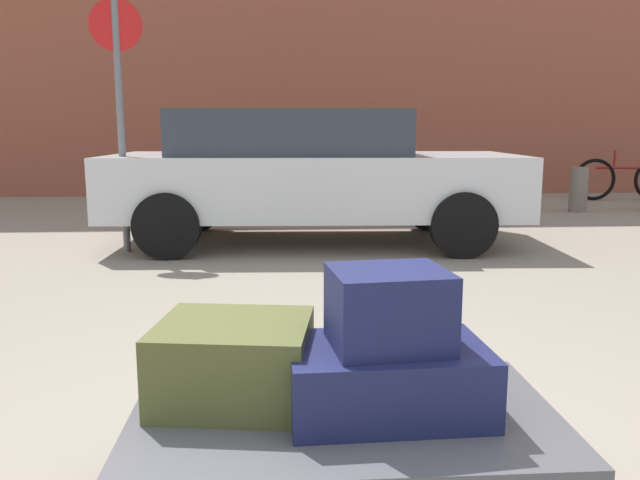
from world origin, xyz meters
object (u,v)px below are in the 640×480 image
at_px(suitcase_olive_front_right, 234,361).
at_px(bollard_kerb_mid, 579,190).
at_px(luggage_cart, 344,431).
at_px(suitcase_navy_rear_left, 387,379).
at_px(bicycle_leaning, 625,179).
at_px(parked_car, 309,173).
at_px(bollard_kerb_near, 477,190).
at_px(duffel_bag_navy_topmost_pile, 389,308).
at_px(no_parking_sign, 119,99).

height_order(suitcase_olive_front_right, bollard_kerb_mid, bollard_kerb_mid).
height_order(luggage_cart, suitcase_olive_front_right, suitcase_olive_front_right).
height_order(suitcase_navy_rear_left, bicycle_leaning, bicycle_leaning).
xyz_separation_m(suitcase_navy_rear_left, bollard_kerb_mid, (4.14, 7.35, -0.12)).
bearing_deg(luggage_cart, parked_car, 88.56).
xyz_separation_m(bicycle_leaning, bollard_kerb_mid, (-1.49, -1.42, -0.04)).
relative_size(bicycle_leaning, bollard_kerb_mid, 2.65).
distance_m(luggage_cart, bicycle_leaning, 10.49).
bearing_deg(luggage_cart, bollard_kerb_near, 69.64).
distance_m(suitcase_olive_front_right, duffel_bag_navy_topmost_pile, 0.55).
height_order(suitcase_navy_rear_left, bollard_kerb_mid, bollard_kerb_mid).
relative_size(luggage_cart, suitcase_olive_front_right, 2.75).
distance_m(luggage_cart, suitcase_olive_front_right, 0.43).
distance_m(parked_car, no_parking_sign, 2.06).
bearing_deg(parked_car, no_parking_sign, -167.25).
bearing_deg(bicycle_leaning, bollard_kerb_mid, -136.55).
height_order(parked_car, bollard_kerb_near, parked_car).
distance_m(luggage_cart, bollard_kerb_mid, 8.50).
relative_size(suitcase_olive_front_right, parked_car, 0.11).
bearing_deg(bicycle_leaning, duffel_bag_navy_topmost_pile, -122.71).
distance_m(duffel_bag_navy_topmost_pile, bollard_kerb_near, 7.80).
height_order(duffel_bag_navy_topmost_pile, bicycle_leaning, bicycle_leaning).
xyz_separation_m(duffel_bag_navy_topmost_pile, no_parking_sign, (-1.88, 4.58, 0.84)).
distance_m(duffel_bag_navy_topmost_pile, bicycle_leaning, 10.42).
relative_size(duffel_bag_navy_topmost_pile, bollard_kerb_near, 0.54).
bearing_deg(suitcase_navy_rear_left, parked_car, 87.97).
xyz_separation_m(suitcase_olive_front_right, no_parking_sign, (-1.38, 4.45, 1.04)).
distance_m(suitcase_navy_rear_left, bicycle_leaning, 10.42).
relative_size(duffel_bag_navy_topmost_pile, parked_car, 0.08).
height_order(bollard_kerb_near, no_parking_sign, no_parking_sign).
relative_size(suitcase_olive_front_right, no_parking_sign, 0.20).
xyz_separation_m(parked_car, no_parking_sign, (-1.86, -0.42, 0.76)).
xyz_separation_m(duffel_bag_navy_topmost_pile, parked_car, (-0.01, 5.00, 0.08)).
bearing_deg(suitcase_olive_front_right, duffel_bag_navy_topmost_pile, -6.13).
height_order(bicycle_leaning, no_parking_sign, no_parking_sign).
height_order(duffel_bag_navy_topmost_pile, parked_car, parked_car).
relative_size(luggage_cart, duffel_bag_navy_topmost_pile, 3.84).
relative_size(suitcase_olive_front_right, bollard_kerb_mid, 0.75).
height_order(duffel_bag_navy_topmost_pile, bollard_kerb_mid, duffel_bag_navy_topmost_pile).
bearing_deg(suitcase_navy_rear_left, duffel_bag_navy_topmost_pile, 0.00).
relative_size(luggage_cart, suitcase_navy_rear_left, 2.18).
xyz_separation_m(luggage_cart, no_parking_sign, (-1.74, 4.57, 1.25)).
xyz_separation_m(suitcase_olive_front_right, bollard_kerb_mid, (4.63, 7.23, -0.14)).
xyz_separation_m(parked_car, bollard_kerb_near, (2.60, 2.35, -0.43)).
height_order(duffel_bag_navy_topmost_pile, no_parking_sign, no_parking_sign).
bearing_deg(suitcase_olive_front_right, luggage_cart, -10.41).
xyz_separation_m(suitcase_olive_front_right, bollard_kerb_near, (3.08, 7.23, -0.14)).
bearing_deg(suitcase_olive_front_right, bollard_kerb_near, 74.98).
xyz_separation_m(luggage_cart, suitcase_olive_front_right, (-0.36, 0.12, 0.20)).
relative_size(suitcase_navy_rear_left, duffel_bag_navy_topmost_pile, 1.76).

